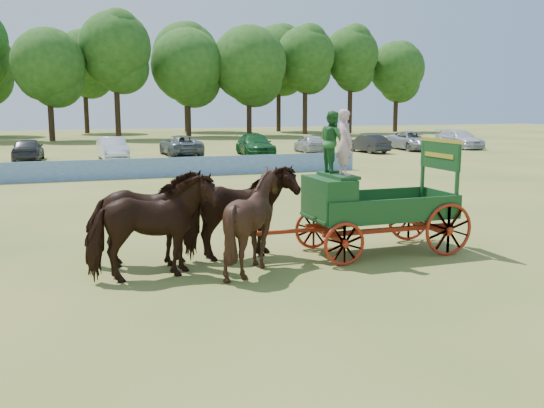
# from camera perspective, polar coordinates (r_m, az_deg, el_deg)

# --- Properties ---
(ground) EXTENTS (160.00, 160.00, 0.00)m
(ground) POSITION_cam_1_polar(r_m,az_deg,el_deg) (15.70, -1.93, -5.10)
(ground) COLOR #9F8C48
(ground) RESTS_ON ground
(horse_lead_left) EXTENTS (2.97, 1.60, 2.40)m
(horse_lead_left) POSITION_cam_1_polar(r_m,az_deg,el_deg) (13.82, -11.28, -2.18)
(horse_lead_left) COLOR black
(horse_lead_left) RESTS_ON ground
(horse_lead_right) EXTENTS (3.02, 1.75, 2.40)m
(horse_lead_right) POSITION_cam_1_polar(r_m,az_deg,el_deg) (14.89, -11.89, -1.37)
(horse_lead_right) COLOR black
(horse_lead_right) RESTS_ON ground
(horse_wheel_left) EXTENTS (2.39, 2.18, 2.41)m
(horse_wheel_left) POSITION_cam_1_polar(r_m,az_deg,el_deg) (14.34, -1.75, -1.57)
(horse_wheel_left) COLOR black
(horse_wheel_left) RESTS_ON ground
(horse_wheel_right) EXTENTS (2.95, 1.53, 2.40)m
(horse_wheel_right) POSITION_cam_1_polar(r_m,az_deg,el_deg) (15.38, -3.00, -0.83)
(horse_wheel_right) COLOR black
(horse_wheel_right) RESTS_ON ground
(farm_dray) EXTENTS (6.00, 2.00, 3.80)m
(farm_dray) POSITION_cam_1_polar(r_m,az_deg,el_deg) (15.90, 7.76, 1.19)
(farm_dray) COLOR #AA2111
(farm_dray) RESTS_ON ground
(sponsor_banner) EXTENTS (26.00, 0.08, 1.05)m
(sponsor_banner) POSITION_cam_1_polar(r_m,az_deg,el_deg) (32.87, -13.12, 3.27)
(sponsor_banner) COLOR #1C499B
(sponsor_banner) RESTS_ON ground
(parked_cars) EXTENTS (56.88, 7.55, 1.62)m
(parked_cars) POSITION_cam_1_polar(r_m,az_deg,el_deg) (45.17, -9.70, 5.34)
(parked_cars) COLOR silver
(parked_cars) RESTS_ON ground
(treeline) EXTENTS (91.14, 24.01, 14.78)m
(treeline) POSITION_cam_1_polar(r_m,az_deg,el_deg) (75.11, -21.44, 12.97)
(treeline) COLOR #382314
(treeline) RESTS_ON ground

